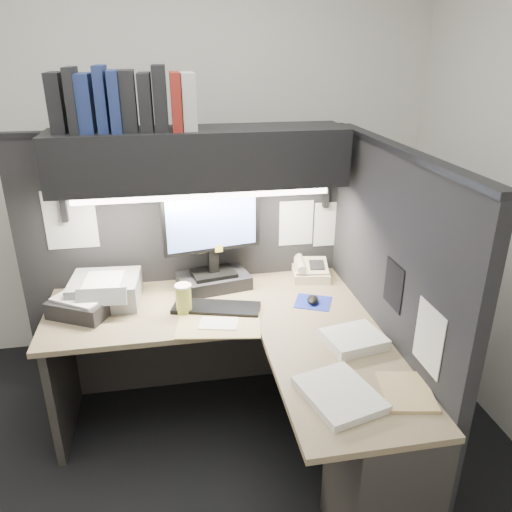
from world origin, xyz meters
name	(u,v)px	position (x,y,z in m)	size (l,w,h in m)	color
floor	(199,486)	(0.00, 0.00, 0.00)	(3.50, 3.50, 0.00)	black
wall_back	(174,158)	(0.00, 1.50, 1.35)	(3.50, 0.04, 2.70)	white
partition_back	(187,266)	(0.03, 0.93, 0.80)	(1.90, 0.06, 1.60)	black
partition_right	(384,312)	(0.98, 0.18, 0.80)	(0.06, 1.50, 1.60)	black
desk	(284,405)	(0.43, 0.00, 0.44)	(1.70, 1.53, 0.73)	#897657
overhead_shelf	(200,158)	(0.12, 0.75, 1.50)	(1.55, 0.34, 0.30)	black
task_light_tube	(204,196)	(0.12, 0.61, 1.33)	(0.04, 0.04, 1.32)	white
monitor	(213,249)	(0.18, 0.76, 0.97)	(0.56, 0.32, 0.60)	black
keyboard	(216,308)	(0.16, 0.48, 0.74)	(0.47, 0.16, 0.02)	black
mousepad	(313,302)	(0.70, 0.47, 0.73)	(0.19, 0.18, 0.00)	navy
mouse	(313,300)	(0.69, 0.46, 0.75)	(0.06, 0.10, 0.04)	black
telephone	(310,271)	(0.77, 0.79, 0.77)	(0.22, 0.23, 0.09)	beige
coffee_cup	(184,300)	(-0.01, 0.48, 0.81)	(0.08, 0.08, 0.15)	#C1C24D
printer	(106,290)	(-0.43, 0.68, 0.80)	(0.36, 0.31, 0.15)	#939799
notebook_stack	(83,305)	(-0.54, 0.58, 0.78)	(0.30, 0.25, 0.09)	black
open_folder	(219,324)	(0.15, 0.32, 0.73)	(0.42, 0.27, 0.01)	tan
paper_stack_a	(354,339)	(0.77, 0.03, 0.76)	(0.26, 0.22, 0.05)	white
paper_stack_b	(339,394)	(0.57, -0.33, 0.75)	(0.26, 0.33, 0.03)	white
manila_stack	(406,392)	(0.85, -0.36, 0.74)	(0.20, 0.26, 0.01)	tan
binder_row	(125,101)	(-0.23, 0.75, 1.79)	(0.70, 0.25, 0.31)	black
pinned_papers	(262,245)	(0.42, 0.56, 1.05)	(1.76, 1.31, 0.51)	white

